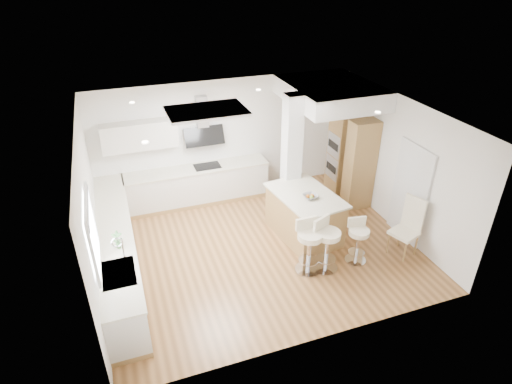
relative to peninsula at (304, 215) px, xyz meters
name	(u,v)px	position (x,y,z in m)	size (l,w,h in m)	color
ground	(260,247)	(-1.01, -0.11, -0.50)	(6.00, 6.00, 0.00)	#9A6739
ceiling	(260,247)	(-1.01, -0.11, -0.50)	(6.00, 5.00, 0.02)	white
wall_back	(224,139)	(-1.01, 2.39, 0.90)	(6.00, 0.04, 2.80)	white
wall_left	(91,216)	(-4.01, -0.11, 0.90)	(0.04, 5.00, 2.80)	white
wall_right	(396,164)	(1.99, -0.11, 0.90)	(0.04, 5.00, 2.80)	white
skylight	(207,111)	(-1.81, 0.49, 2.27)	(4.10, 2.10, 0.06)	silver
window_left	(91,230)	(-3.97, -1.01, 1.19)	(0.06, 1.28, 1.07)	silver
doorway_right	(410,194)	(1.96, -0.71, 0.50)	(0.05, 1.00, 2.10)	#463D37
counter_left	(118,250)	(-3.71, 0.12, -0.04)	(0.63, 4.50, 1.35)	#A88048
counter_back	(190,176)	(-1.93, 2.11, 0.20)	(3.62, 0.63, 2.50)	#A88048
pillar	(291,159)	(0.04, 0.84, 0.90)	(0.35, 0.35, 2.80)	silver
soffit	(330,93)	(1.09, 1.29, 2.10)	(1.78, 2.20, 0.40)	white
oven_column	(350,158)	(1.66, 1.12, 0.55)	(0.63, 1.21, 2.10)	#A88048
peninsula	(304,215)	(0.00, 0.00, 0.00)	(1.29, 1.76, 1.07)	#A88048
bar_stool_a	(309,244)	(-0.41, -1.05, 0.10)	(0.49, 0.49, 1.07)	silver
bar_stool_b	(326,242)	(-0.08, -1.12, 0.10)	(0.63, 0.63, 1.06)	silver
bar_stool_c	(358,238)	(0.59, -1.11, 0.01)	(0.47, 0.47, 0.91)	silver
dining_chair	(409,224)	(1.65, -1.20, 0.15)	(0.60, 0.60, 1.21)	beige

